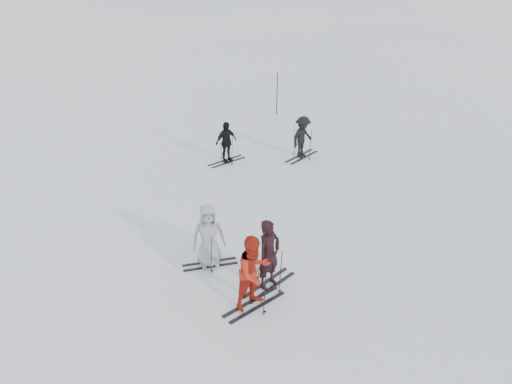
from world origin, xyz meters
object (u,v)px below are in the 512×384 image
skier_red (254,273)px  skier_grey (208,237)px  skier_uphill_left (226,143)px  piste_marker (277,94)px  skier_uphill_far (303,137)px  skier_near_dark (269,255)px

skier_red → skier_grey: skier_red is taller
skier_uphill_left → piste_marker: 5.99m
skier_grey → piste_marker: size_ratio=0.89×
skier_uphill_left → skier_uphill_far: size_ratio=0.97×
skier_grey → piste_marker: bearing=64.9°
skier_red → skier_grey: (-1.88, 0.80, -0.06)m
skier_red → skier_grey: bearing=86.0°
skier_near_dark → skier_red: (0.06, -0.83, 0.02)m
skier_near_dark → skier_uphill_far: bearing=32.8°
skier_grey → skier_uphill_left: bearing=74.4°
skier_near_dark → skier_red: skier_red is taller
skier_red → skier_grey: size_ratio=1.06×
skier_red → skier_uphill_left: size_ratio=1.20×
skier_red → skier_near_dark: bearing=23.2°
piste_marker → skier_uphill_far: bearing=-50.4°
piste_marker → skier_near_dark: bearing=-62.4°
piste_marker → skier_uphill_left: bearing=-80.6°
skier_uphill_left → piste_marker: bearing=29.8°
skier_uphill_far → piste_marker: size_ratio=0.81×
skier_uphill_far → piste_marker: 5.20m
skier_grey → skier_uphill_far: (-1.01, 7.77, -0.08)m
skier_near_dark → skier_grey: size_ratio=1.04×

